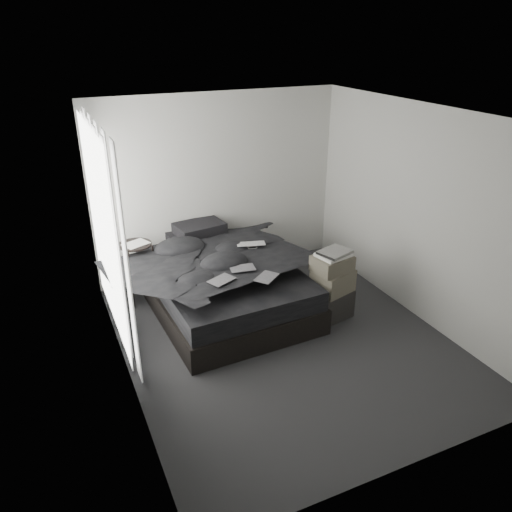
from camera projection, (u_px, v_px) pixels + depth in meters
name	position (u px, v px, depth m)	size (l,w,h in m)	color
floor	(284.00, 339.00, 5.92)	(3.60, 4.20, 0.01)	#2A2A2C
ceiling	(290.00, 115.00, 4.82)	(3.60, 4.20, 0.01)	white
wall_back	(218.00, 186.00, 7.11)	(3.60, 0.01, 2.60)	silver
wall_front	(420.00, 340.00, 3.64)	(3.60, 0.01, 2.60)	silver
wall_left	(117.00, 269.00, 4.70)	(0.01, 4.20, 2.60)	silver
wall_right	(418.00, 214.00, 6.04)	(0.01, 4.20, 2.60)	silver
window_left	(104.00, 231.00, 5.43)	(0.02, 2.00, 2.30)	white
curtain_left	(109.00, 236.00, 5.48)	(0.06, 2.12, 2.48)	white
bed	(224.00, 296.00, 6.53)	(1.77, 2.33, 0.32)	black
mattress	(224.00, 277.00, 6.41)	(1.70, 2.27, 0.25)	black
duvet	(225.00, 260.00, 6.26)	(1.72, 1.99, 0.27)	black
pillow_lower	(194.00, 239.00, 7.04)	(0.70, 0.48, 0.16)	black
pillow_upper	(200.00, 228.00, 6.99)	(0.66, 0.45, 0.15)	black
laptop	(252.00, 240.00, 6.46)	(0.37, 0.24, 0.03)	silver
comic_a	(221.00, 273.00, 5.62)	(0.29, 0.19, 0.01)	black
comic_b	(242.00, 261.00, 5.90)	(0.29, 0.19, 0.01)	black
comic_c	(267.00, 270.00, 5.68)	(0.29, 0.19, 0.01)	black
side_stand	(138.00, 272.00, 6.63)	(0.44, 0.44, 0.80)	black
papers	(136.00, 244.00, 6.45)	(0.31, 0.23, 0.02)	white
floor_books	(163.00, 311.00, 6.37)	(0.13, 0.18, 0.13)	black
box_lower	(330.00, 303.00, 6.32)	(0.50, 0.39, 0.37)	black
box_mid	(333.00, 281.00, 6.18)	(0.47, 0.37, 0.28)	#585345
box_upper	(332.00, 264.00, 6.07)	(0.44, 0.36, 0.19)	#585345
art_book_white	(333.00, 255.00, 6.03)	(0.38, 0.30, 0.04)	silver
art_book_snake	(335.00, 252.00, 6.01)	(0.37, 0.29, 0.03)	silver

